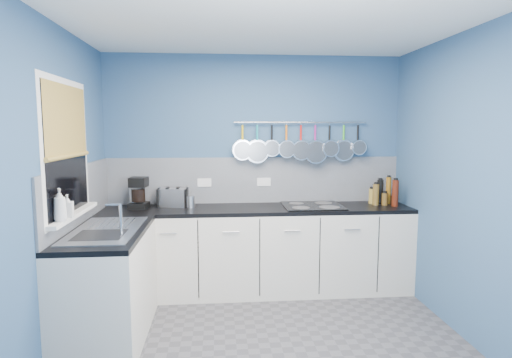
{
  "coord_description": "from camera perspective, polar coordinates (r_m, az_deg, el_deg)",
  "views": [
    {
      "loc": [
        -0.39,
        -3.14,
        1.71
      ],
      "look_at": [
        -0.05,
        0.75,
        1.25
      ],
      "focal_mm": 29.84,
      "sensor_mm": 36.0,
      "label": 1
    }
  ],
  "objects": [
    {
      "name": "pan_2",
      "position": [
        4.61,
        2.14,
        5.31
      ],
      "size": [
        0.18,
        0.07,
        0.37
      ],
      "primitive_type": null,
      "color": "silver",
      "rests_on": "pot_rail"
    },
    {
      "name": "worktop_left",
      "position": [
        3.65,
        -19.44,
        -6.81
      ],
      "size": [
        0.6,
        1.2,
        0.04
      ],
      "primitive_type": "cube",
      "color": "black",
      "rests_on": "cabinet_run_left"
    },
    {
      "name": "backsplash_left",
      "position": [
        3.96,
        -22.55,
        -1.92
      ],
      "size": [
        0.02,
        1.8,
        0.5
      ],
      "primitive_type": "cube",
      "color": "#9597A0",
      "rests_on": "wall_left"
    },
    {
      "name": "condiment_3",
      "position": [
        4.78,
        17.94,
        -2.73
      ],
      "size": [
        0.07,
        0.07,
        0.1
      ],
      "primitive_type": "cylinder",
      "color": "black",
      "rests_on": "worktop_back"
    },
    {
      "name": "condiment_1",
      "position": [
        4.83,
        16.3,
        -1.64
      ],
      "size": [
        0.07,
        0.07,
        0.26
      ],
      "primitive_type": "cylinder",
      "color": "black",
      "rests_on": "worktop_back"
    },
    {
      "name": "pan_8",
      "position": [
        4.82,
        13.49,
        5.28
      ],
      "size": [
        0.16,
        0.09,
        0.35
      ],
      "primitive_type": null,
      "color": "silver",
      "rests_on": "pot_rail"
    },
    {
      "name": "cabinet_run_back",
      "position": [
        4.54,
        0.14,
        -9.65
      ],
      "size": [
        3.2,
        0.6,
        0.86
      ],
      "primitive_type": "cube",
      "color": "beige",
      "rests_on": "ground"
    },
    {
      "name": "hob",
      "position": [
        4.52,
        7.59,
        -3.58
      ],
      "size": [
        0.61,
        0.54,
        0.01
      ],
      "primitive_type": "cube",
      "color": "black",
      "rests_on": "worktop_back"
    },
    {
      "name": "condiment_0",
      "position": [
        4.85,
        17.32,
        -1.47
      ],
      "size": [
        0.05,
        0.05,
        0.29
      ],
      "primitive_type": "cylinder",
      "color": "#8C5914",
      "rests_on": "worktop_back"
    },
    {
      "name": "pan_6",
      "position": [
        4.73,
        9.83,
        5.23
      ],
      "size": [
        0.18,
        0.1,
        0.37
      ],
      "primitive_type": null,
      "color": "silver",
      "rests_on": "pot_rail"
    },
    {
      "name": "pan_0",
      "position": [
        4.58,
        -1.81,
        5.08
      ],
      "size": [
        0.21,
        0.07,
        0.4
      ],
      "primitive_type": null,
      "color": "silver",
      "rests_on": "pot_rail"
    },
    {
      "name": "wall_right",
      "position": [
        3.75,
        27.31,
        -1.09
      ],
      "size": [
        0.02,
        3.0,
        2.5
      ],
      "primitive_type": "cube",
      "color": "#315378",
      "rests_on": "ground"
    },
    {
      "name": "sink_unit",
      "position": [
        3.64,
        -19.45,
        -6.45
      ],
      "size": [
        0.5,
        0.95,
        0.01
      ],
      "primitive_type": "cube",
      "color": "silver",
      "rests_on": "worktop_left"
    },
    {
      "name": "backsplash_back",
      "position": [
        4.67,
        -0.17,
        -0.15
      ],
      "size": [
        3.2,
        0.02,
        0.5
      ],
      "primitive_type": "cube",
      "color": "#9597A0",
      "rests_on": "wall_back"
    },
    {
      "name": "pan_7",
      "position": [
        4.78,
        11.67,
        4.91
      ],
      "size": [
        0.23,
        0.06,
        0.42
      ],
      "primitive_type": null,
      "color": "silver",
      "rests_on": "pot_rail"
    },
    {
      "name": "socket_left",
      "position": [
        4.65,
        -6.93,
        -0.48
      ],
      "size": [
        0.15,
        0.01,
        0.09
      ],
      "primitive_type": "cube",
      "color": "white",
      "rests_on": "backsplash_back"
    },
    {
      "name": "soap_bottle_b",
      "position": [
        3.5,
        -23.96,
        -3.3
      ],
      "size": [
        0.09,
        0.09,
        0.17
      ],
      "primitive_type": "imported",
      "rotation": [
        0.0,
        0.0,
        0.13
      ],
      "color": "white",
      "rests_on": "window_sill"
    },
    {
      "name": "pan_1",
      "position": [
        4.6,
        0.17,
        4.89
      ],
      "size": [
        0.25,
        0.07,
        0.44
      ],
      "primitive_type": null,
      "color": "silver",
      "rests_on": "pot_rail"
    },
    {
      "name": "wall_front",
      "position": [
        1.73,
        8.25,
        -8.79
      ],
      "size": [
        3.2,
        0.02,
        2.5
      ],
      "primitive_type": "cube",
      "color": "#315378",
      "rests_on": "ground"
    },
    {
      "name": "window_sill",
      "position": [
        3.69,
        -23.31,
        -4.38
      ],
      "size": [
        0.1,
        0.98,
        0.03
      ],
      "primitive_type": "cube",
      "color": "white",
      "rests_on": "wall_left"
    },
    {
      "name": "toaster",
      "position": [
        4.55,
        -11.07,
        -2.43
      ],
      "size": [
        0.33,
        0.24,
        0.19
      ],
      "primitive_type": "cube",
      "rotation": [
        0.0,
        0.0,
        -0.25
      ],
      "color": "silver",
      "rests_on": "worktop_back"
    },
    {
      "name": "ceiling",
      "position": [
        3.26,
        2.16,
        20.92
      ],
      "size": [
        3.2,
        3.0,
        0.02
      ],
      "primitive_type": "cube",
      "color": "white",
      "rests_on": "ground"
    },
    {
      "name": "bamboo_blind",
      "position": [
        3.63,
        -24.04,
        7.17
      ],
      "size": [
        0.01,
        0.9,
        0.55
      ],
      "primitive_type": "cube",
      "color": "gold",
      "rests_on": "wall_left"
    },
    {
      "name": "soap_bottle_a",
      "position": [
        3.36,
        -24.81,
        -3.17
      ],
      "size": [
        0.12,
        0.12,
        0.24
      ],
      "primitive_type": "imported",
      "rotation": [
        0.0,
        0.0,
        0.43
      ],
      "color": "white",
      "rests_on": "window_sill"
    },
    {
      "name": "condiment_6",
      "position": [
        4.7,
        18.17,
        -1.81
      ],
      "size": [
        0.07,
        0.07,
        0.28
      ],
      "primitive_type": "cylinder",
      "color": "#4C190C",
      "rests_on": "worktop_back"
    },
    {
      "name": "wall_left",
      "position": [
        3.4,
        -26.01,
        -1.76
      ],
      "size": [
        0.02,
        3.0,
        2.5
      ],
      "primitive_type": "cube",
      "color": "#315378",
      "rests_on": "ground"
    },
    {
      "name": "coffee_maker",
      "position": [
        4.51,
        -15.46,
        -1.81
      ],
      "size": [
        0.2,
        0.22,
        0.32
      ],
      "primitive_type": null,
      "rotation": [
        0.0,
        0.0,
        -0.12
      ],
      "color": "black",
      "rests_on": "worktop_back"
    },
    {
      "name": "worktop_back",
      "position": [
        4.43,
        0.14,
        -4.06
      ],
      "size": [
        3.2,
        0.6,
        0.04
      ],
      "primitive_type": "cube",
      "color": "black",
      "rests_on": "cabinet_run_back"
    },
    {
      "name": "condiment_4",
      "position": [
        4.75,
        16.88,
        -2.59
      ],
      "size": [
        0.07,
        0.07,
        0.13
      ],
      "primitive_type": "cylinder",
      "color": "brown",
      "rests_on": "worktop_back"
    },
    {
      "name": "wall_back",
      "position": [
        4.68,
        -0.2,
        1.1
      ],
      "size": [
        3.2,
        0.02,
        2.5
      ],
      "primitive_type": "cube",
      "color": "#315378",
      "rests_on": "ground"
    },
    {
      "name": "condiment_2",
      "position": [
        4.81,
        15.25,
        -2.22
      ],
      "size": [
        0.06,
        0.06,
        0.16
      ],
      "primitive_type": "cylinder",
      "color": "olive",
      "rests_on": "worktop_back"
    },
    {
      "name": "condiment_5",
      "position": [
        4.72,
        15.76,
        -2.02
      ],
      "size": [
        0.07,
        0.07,
        0.23
      ],
      "primitive_type": "cylinder",
      "color": "brown",
      "rests_on": "worktop_back"
    },
    {
      "name": "window_glass",
      "position": [
        3.64,
        -23.98,
        3.62
      ],
      "size": [
        0.01,
        0.9,
        1.0
      ],
      "primitive_type": "cube",
      "color": "black",
      "rests_on": "wall_left"
    },
    {
      "name": "window_frame",
      "position": [
        3.64,
        -24.06,
        3.62
      ],
      "size": [
        0.01,
        1.0,
        1.1
      ],
      "primitive_type": "cube",
      "color": "white",
      "rests_on": "wall_left"
    },
    {
      "name": "canister",
      "position": [
        4.46,
        -8.76,
        -3.03
      ],
      "size": [
        0.09,
        0.09,
        0.12
      ],
      "primitive_type": "cylinder",
      "rotation": [
        0.0,
        0.0,
        -0.05
      ],
      "color": "silver",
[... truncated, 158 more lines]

